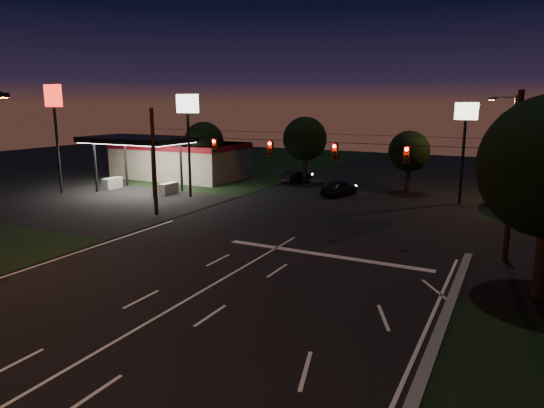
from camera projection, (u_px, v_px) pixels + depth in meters
The scene contains 17 objects.
ground at pixel (141, 326), 18.43m from camera, with size 140.00×140.00×0.00m, color black.
cross_street_left at pixel (91, 203), 41.31m from camera, with size 20.00×16.00×0.02m, color black.
stop_bar at pixel (325, 255), 27.10m from camera, with size 12.00×0.50×0.01m, color silver.
utility_pole_right at pixel (504, 261), 26.12m from camera, with size 0.30×0.30×9.00m, color black.
utility_pole_left at pixel (157, 215), 36.86m from camera, with size 0.28×0.28×8.00m, color black.
signal_span at pixel (302, 149), 30.34m from camera, with size 24.00×0.40×1.56m.
gas_station at pixel (178, 157), 54.18m from camera, with size 14.20×16.10×5.25m.
pole_sign_left_near at pixel (188, 119), 42.43m from camera, with size 2.20×0.30×9.10m.
pole_sign_left_far at pixel (54, 111), 44.18m from camera, with size 2.00×0.30×10.00m.
pole_sign_right at pixel (465, 129), 39.70m from camera, with size 1.80×0.30×8.40m.
street_light_right_far at pixel (508, 141), 40.20m from camera, with size 2.20×0.35×9.00m.
tree_far_a at pixel (205, 142), 51.83m from camera, with size 4.20×4.20×6.42m.
tree_far_b at pixel (306, 139), 50.77m from camera, with size 4.60×4.60×6.98m.
tree_far_c at pixel (410, 152), 45.11m from camera, with size 3.80×3.80×5.86m.
tree_far_d at pixel (518, 147), 39.18m from camera, with size 4.80×4.80×7.30m.
car_oncoming_a at pixel (339, 188), 44.41m from camera, with size 1.74×4.31×1.47m, color black.
car_oncoming_b at pixel (297, 176), 52.07m from camera, with size 1.34×3.85×1.27m, color black.
Camera 1 is at (12.24, -12.93, 8.32)m, focal length 32.00 mm.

